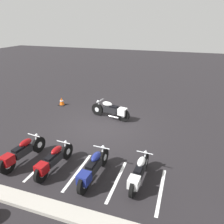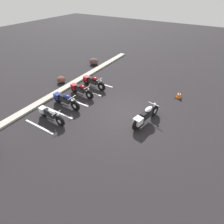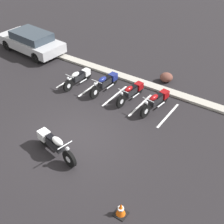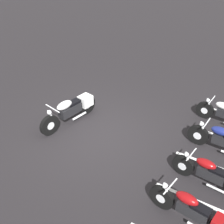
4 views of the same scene
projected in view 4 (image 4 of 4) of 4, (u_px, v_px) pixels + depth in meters
The scene contains 6 objects.
ground at pixel (98, 134), 9.85m from camera, with size 60.00×60.00×0.00m, color black.
motorcycle_white_featured at pixel (72, 109), 10.17m from camera, with size 2.26×0.81×0.90m.
parked_bike_2 at pixel (214, 175), 7.80m from camera, with size 0.58×2.04×0.80m.
parked_bike_3 at pixel (196, 212), 6.85m from camera, with size 0.66×2.12×0.83m.
stall_line_2 at pixel (212, 165), 8.70m from camera, with size 0.10×2.10×0.00m, color white.
stall_line_3 at pixel (195, 200), 7.69m from camera, with size 0.10×2.10×0.00m, color white.
Camera 4 is at (6.41, 4.37, 6.13)m, focal length 50.00 mm.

